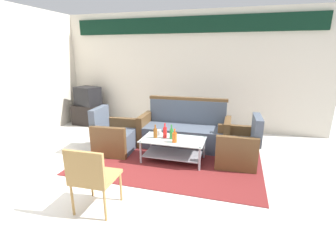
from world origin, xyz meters
name	(u,v)px	position (x,y,z in m)	size (l,w,h in m)	color
ground_plane	(145,184)	(0.00, 0.00, 0.00)	(14.00, 14.00, 0.00)	silver
wall_back	(189,69)	(0.00, 3.05, 1.48)	(6.52, 0.19, 2.80)	silver
rug	(171,158)	(0.13, 0.96, 0.01)	(3.14, 2.21, 0.01)	maroon
couch	(185,131)	(0.22, 1.67, 0.32)	(1.81, 0.77, 0.96)	#4C5666
armchair_left	(114,137)	(-1.03, 1.01, 0.29)	(0.75, 0.80, 0.85)	#4C5666
armchair_right	(238,148)	(1.29, 1.11, 0.29)	(0.73, 0.79, 0.85)	#4C5666
coffee_table	(173,147)	(0.19, 0.89, 0.27)	(1.10, 0.60, 0.40)	silver
bottle_brown	(155,133)	(-0.13, 0.88, 0.50)	(0.07, 0.07, 0.24)	brown
bottle_red	(165,132)	(0.03, 0.93, 0.51)	(0.07, 0.07, 0.26)	red
bottle_green	(171,134)	(0.16, 0.90, 0.51)	(0.06, 0.06, 0.26)	#2D8C38
bottle_orange	(175,137)	(0.25, 0.75, 0.50)	(0.08, 0.08, 0.24)	#D85919
cup	(159,133)	(-0.11, 1.03, 0.46)	(0.08, 0.08, 0.10)	silver
tv_stand	(90,115)	(-2.58, 2.55, 0.26)	(0.80, 0.50, 0.52)	black
television	(88,96)	(-2.58, 2.55, 0.76)	(0.70, 0.60, 0.48)	black
wicker_chair	(92,175)	(-0.35, -0.78, 0.49)	(0.49, 0.49, 0.84)	#AD844C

